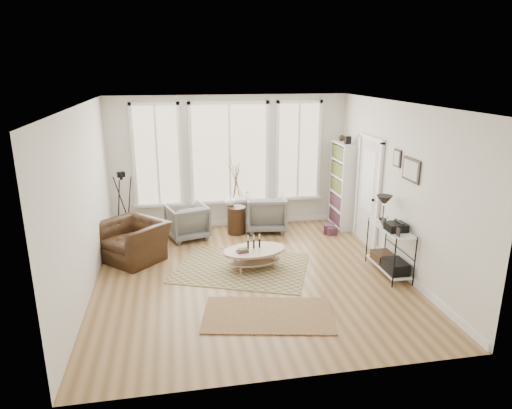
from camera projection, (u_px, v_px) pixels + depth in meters
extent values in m
plane|color=#967146|center=(251.00, 276.00, 7.85)|extent=(5.50, 5.50, 0.00)
plane|color=white|center=(250.00, 104.00, 7.02)|extent=(5.50, 5.50, 0.00)
cube|color=silver|center=(230.00, 162.00, 10.02)|extent=(5.20, 0.04, 2.90)
cube|color=silver|center=(294.00, 263.00, 4.84)|extent=(5.20, 0.04, 2.90)
cube|color=silver|center=(84.00, 203.00, 6.99)|extent=(0.04, 5.50, 2.90)
cube|color=silver|center=(399.00, 188.00, 7.88)|extent=(0.04, 5.50, 2.90)
cube|color=white|center=(231.00, 222.00, 10.41)|extent=(5.10, 0.04, 0.12)
cube|color=white|center=(391.00, 262.00, 8.28)|extent=(0.03, 5.40, 0.12)
cube|color=tan|center=(229.00, 153.00, 9.95)|extent=(1.60, 0.03, 2.10)
cube|color=tan|center=(157.00, 156.00, 9.68)|extent=(0.90, 0.03, 2.10)
cube|color=tan|center=(298.00, 151.00, 10.22)|extent=(0.90, 0.03, 2.10)
cube|color=white|center=(230.00, 154.00, 9.93)|extent=(1.74, 0.06, 2.24)
cube|color=white|center=(157.00, 156.00, 9.66)|extent=(1.04, 0.06, 2.24)
cube|color=white|center=(298.00, 151.00, 10.20)|extent=(1.04, 0.06, 2.24)
cube|color=white|center=(231.00, 201.00, 10.22)|extent=(4.10, 0.12, 0.06)
cube|color=silver|center=(368.00, 193.00, 9.07)|extent=(0.04, 0.88, 2.10)
cube|color=white|center=(368.00, 181.00, 9.00)|extent=(0.01, 0.55, 1.20)
cube|color=white|center=(378.00, 200.00, 8.61)|extent=(0.06, 0.08, 2.18)
cube|color=white|center=(358.00, 187.00, 9.53)|extent=(0.06, 0.08, 2.18)
cube|color=white|center=(371.00, 138.00, 8.76)|extent=(0.06, 1.06, 0.08)
sphere|color=black|center=(373.00, 200.00, 8.77)|extent=(0.06, 0.06, 0.06)
cube|color=white|center=(349.00, 190.00, 9.71)|extent=(0.30, 0.03, 1.90)
cube|color=white|center=(335.00, 181.00, 10.48)|extent=(0.30, 0.03, 1.90)
cube|color=white|center=(348.00, 185.00, 10.12)|extent=(0.02, 0.85, 1.90)
cube|color=white|center=(342.00, 185.00, 10.09)|extent=(0.30, 0.81, 1.90)
cube|color=maroon|center=(342.00, 185.00, 10.09)|extent=(0.24, 0.75, 1.76)
cube|color=black|center=(348.00, 140.00, 9.61)|extent=(0.12, 0.10, 0.16)
sphere|color=#331E10|center=(342.00, 138.00, 9.94)|extent=(0.14, 0.14, 0.14)
cube|color=white|center=(388.00, 266.00, 7.94)|extent=(0.37, 1.07, 0.03)
cube|color=white|center=(392.00, 229.00, 7.74)|extent=(0.37, 1.07, 0.02)
cylinder|color=black|center=(394.00, 263.00, 7.32)|extent=(0.02, 0.02, 0.85)
cylinder|color=black|center=(415.00, 262.00, 7.39)|extent=(0.02, 0.02, 0.85)
cylinder|color=black|center=(367.00, 240.00, 8.32)|extent=(0.02, 0.02, 0.85)
cylinder|color=black|center=(386.00, 239.00, 8.38)|extent=(0.02, 0.02, 0.85)
cylinder|color=black|center=(383.00, 219.00, 8.05)|extent=(0.14, 0.14, 0.02)
cylinder|color=black|center=(383.00, 212.00, 8.01)|extent=(0.02, 0.02, 0.30)
cone|color=black|center=(384.00, 201.00, 7.96)|extent=(0.28, 0.28, 0.18)
cube|color=black|center=(396.00, 227.00, 7.58)|extent=(0.32, 0.30, 0.13)
cube|color=black|center=(395.00, 267.00, 7.67)|extent=(0.32, 0.45, 0.20)
cube|color=#331E10|center=(383.00, 257.00, 8.12)|extent=(0.32, 0.40, 0.16)
cube|color=black|center=(398.00, 232.00, 7.30)|extent=(0.02, 0.10, 0.14)
cube|color=black|center=(383.00, 222.00, 7.81)|extent=(0.02, 0.10, 0.12)
cube|color=black|center=(411.00, 170.00, 7.39)|extent=(0.03, 0.52, 0.38)
cube|color=silver|center=(410.00, 170.00, 7.38)|extent=(0.01, 0.44, 0.30)
cube|color=black|center=(397.00, 158.00, 7.83)|extent=(0.03, 0.24, 0.30)
cube|color=silver|center=(397.00, 158.00, 7.83)|extent=(0.01, 0.18, 0.24)
cube|color=brown|center=(242.00, 268.00, 8.17)|extent=(2.75, 2.42, 0.01)
cube|color=brown|center=(268.00, 315.00, 6.59)|extent=(2.03, 1.38, 0.01)
ellipsoid|color=tan|center=(254.00, 259.00, 8.13)|extent=(1.06, 0.77, 0.03)
ellipsoid|color=tan|center=(254.00, 250.00, 8.08)|extent=(1.24, 0.90, 0.04)
cylinder|color=tan|center=(238.00, 265.00, 7.90)|extent=(0.03, 0.03, 0.32)
cylinder|color=tan|center=(274.00, 262.00, 8.01)|extent=(0.03, 0.03, 0.32)
cylinder|color=tan|center=(235.00, 257.00, 8.24)|extent=(0.03, 0.03, 0.32)
cylinder|color=tan|center=(269.00, 254.00, 8.35)|extent=(0.03, 0.03, 0.32)
cylinder|color=black|center=(248.00, 244.00, 8.07)|extent=(0.03, 0.03, 0.16)
cylinder|color=black|center=(254.00, 244.00, 8.09)|extent=(0.03, 0.03, 0.16)
cylinder|color=black|center=(260.00, 244.00, 8.11)|extent=(0.03, 0.03, 0.16)
cube|color=#284427|center=(243.00, 250.00, 7.95)|extent=(0.20, 0.14, 0.05)
imported|color=slate|center=(187.00, 221.00, 9.52)|extent=(0.97, 0.99, 0.72)
imported|color=slate|center=(266.00, 213.00, 10.00)|extent=(0.95, 0.97, 0.79)
cylinder|color=#331E10|center=(236.00, 220.00, 9.82)|extent=(0.39, 0.39, 0.59)
imported|color=silver|center=(230.00, 200.00, 9.81)|extent=(0.27, 0.27, 0.23)
imported|color=#331E10|center=(133.00, 241.00, 8.46)|extent=(1.48, 1.48, 0.73)
cylinder|color=black|center=(121.00, 178.00, 9.03)|extent=(0.06, 0.06, 0.06)
cube|color=black|center=(121.00, 175.00, 9.01)|extent=(0.17, 0.15, 0.10)
cylinder|color=black|center=(120.00, 175.00, 8.94)|extent=(0.06, 0.08, 0.06)
cube|color=maroon|center=(329.00, 228.00, 9.92)|extent=(0.32, 0.36, 0.19)
cube|color=maroon|center=(331.00, 230.00, 9.83)|extent=(0.21, 0.27, 0.17)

